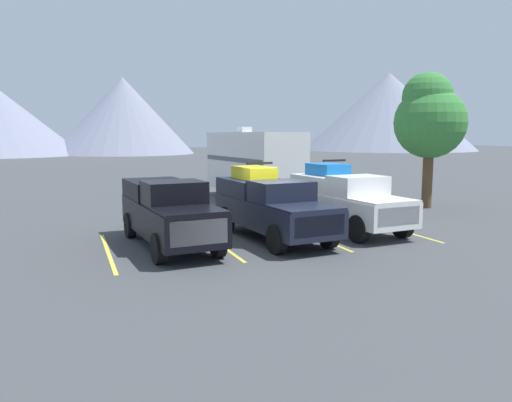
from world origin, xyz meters
name	(u,v)px	position (x,y,z in m)	size (l,w,h in m)	color
ground_plane	(268,240)	(0.00, 0.00, 0.00)	(240.00, 240.00, 0.00)	#3F4244
pickup_truck_a	(168,210)	(-3.35, 0.32, 1.15)	(2.41, 5.94, 2.16)	black
pickup_truck_b	(270,204)	(0.22, 0.32, 1.19)	(2.52, 6.00, 2.60)	black
pickup_truck_c	(345,198)	(3.40, 0.62, 1.20)	(2.51, 5.57, 2.63)	white
lot_stripe_a	(108,252)	(-5.28, 0.12, 0.00)	(0.12, 5.50, 0.01)	gold
lot_stripe_b	(218,243)	(-1.76, 0.12, 0.00)	(0.12, 5.50, 0.01)	gold
lot_stripe_c	(312,235)	(1.76, 0.12, 0.00)	(0.12, 5.50, 0.01)	gold
lot_stripe_d	(393,228)	(5.28, 0.12, 0.00)	(0.12, 5.50, 0.01)	gold
camper_trailer_a	(253,162)	(3.14, 9.73, 2.10)	(3.27, 8.66, 4.00)	white
tree_a	(429,117)	(10.11, 4.12, 4.42)	(3.44, 3.44, 6.56)	brown
mountain_ridge	(178,114)	(14.10, 80.03, 7.48)	(148.86, 39.12, 17.50)	gray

